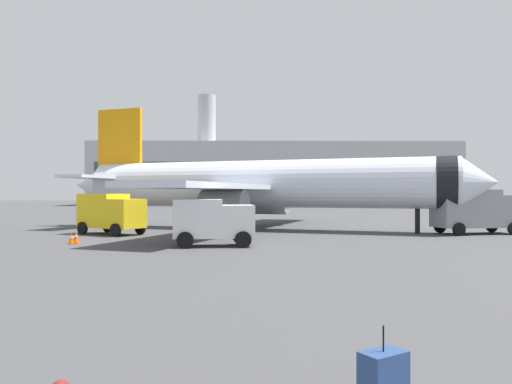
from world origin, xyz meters
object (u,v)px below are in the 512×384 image
(airplane_at_gate, at_px, (259,184))
(cargo_van, at_px, (213,220))
(service_truck, at_px, (111,212))
(safety_cone_far, at_px, (72,239))
(rolling_suitcase, at_px, (383,377))
(safety_cone_near, at_px, (236,222))
(safety_cone_mid, at_px, (76,237))
(fuel_truck, at_px, (475,209))

(airplane_at_gate, relative_size, cargo_van, 7.59)
(service_truck, bearing_deg, safety_cone_far, -93.63)
(cargo_van, xyz_separation_m, safety_cone_far, (-8.26, 1.40, -1.13))
(rolling_suitcase, bearing_deg, safety_cone_near, 94.44)
(airplane_at_gate, xyz_separation_m, safety_cone_near, (-2.01, 5.03, -3.31))
(safety_cone_near, relative_size, rolling_suitcase, 0.64)
(safety_cone_mid, bearing_deg, cargo_van, -10.66)
(airplane_at_gate, relative_size, safety_cone_far, 53.99)
(safety_cone_near, xyz_separation_m, safety_cone_mid, (-8.89, -16.41, 0.02))
(fuel_truck, distance_m, cargo_van, 20.07)
(cargo_van, bearing_deg, safety_cone_mid, 169.34)
(fuel_truck, xyz_separation_m, cargo_van, (-18.34, -8.14, -0.32))
(rolling_suitcase, bearing_deg, fuel_truck, 63.44)
(cargo_van, relative_size, safety_cone_near, 6.44)
(service_truck, relative_size, cargo_van, 1.15)
(fuel_truck, relative_size, rolling_suitcase, 5.72)
(airplane_at_gate, bearing_deg, fuel_truck, -17.06)
(airplane_at_gate, bearing_deg, safety_cone_mid, -133.77)
(airplane_at_gate, relative_size, service_truck, 6.62)
(airplane_at_gate, xyz_separation_m, safety_cone_far, (-11.12, -11.49, -3.34))
(airplane_at_gate, xyz_separation_m, cargo_van, (-2.86, -12.90, -2.21))
(service_truck, height_order, cargo_van, service_truck)
(fuel_truck, distance_m, safety_cone_far, 27.48)
(cargo_van, relative_size, rolling_suitcase, 4.15)
(safety_cone_near, height_order, rolling_suitcase, rolling_suitcase)
(cargo_van, xyz_separation_m, safety_cone_near, (0.85, 17.93, -1.10))
(rolling_suitcase, bearing_deg, safety_cone_far, 118.59)
(rolling_suitcase, bearing_deg, cargo_van, 100.49)
(airplane_at_gate, height_order, safety_cone_near, airplane_at_gate)
(service_truck, xyz_separation_m, safety_cone_near, (8.68, 9.82, -1.26))
(service_truck, xyz_separation_m, cargo_van, (7.83, -8.11, -0.16))
(service_truck, xyz_separation_m, safety_cone_far, (-0.43, -6.71, -1.29))
(airplane_at_gate, height_order, safety_cone_mid, airplane_at_gate)
(airplane_at_gate, distance_m, rolling_suitcase, 33.90)
(cargo_van, bearing_deg, fuel_truck, 23.95)
(safety_cone_near, distance_m, safety_cone_far, 18.87)
(fuel_truck, height_order, cargo_van, fuel_truck)
(service_truck, bearing_deg, safety_cone_near, 48.51)
(safety_cone_near, xyz_separation_m, rolling_suitcase, (3.01, -38.76, 0.04))
(safety_cone_near, bearing_deg, safety_cone_far, -118.87)
(airplane_at_gate, distance_m, service_truck, 11.89)
(fuel_truck, relative_size, safety_cone_near, 8.88)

